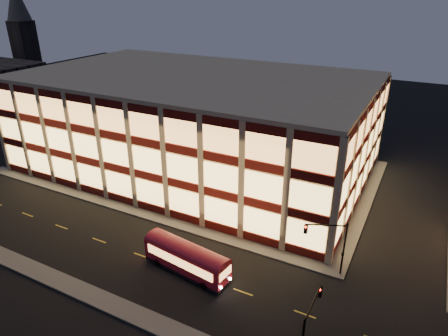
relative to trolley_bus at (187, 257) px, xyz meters
The scene contains 10 objects.
ground 11.50m from the trolley_bus, 148.85° to the left, with size 200.00×200.00×0.00m, color black.
sidewalk_office_south 14.57m from the trolley_bus, 151.61° to the left, with size 54.00×2.00×0.15m, color #514F4C.
sidewalk_office_east 26.50m from the trolley_bus, 59.89° to the left, with size 2.00×30.00×0.15m, color #514F4C.
sidewalk_near 12.17m from the trolley_bus, 143.81° to the right, with size 100.00×2.00×0.15m, color #514F4C.
office_building 26.64m from the trolley_bus, 119.02° to the left, with size 50.45×30.45×14.50m.
church_tower 92.27m from the trolley_bus, 150.08° to the left, with size 5.00×5.00×18.00m, color #2D2621.
church_spire 94.41m from the trolley_bus, 150.08° to the left, with size 6.00×6.00×10.00m, color #4C473F.
traffic_signal_far 14.10m from the trolley_bus, 26.11° to the left, with size 3.79×1.87×6.00m.
traffic_signal_near 14.89m from the trolley_bus, 20.51° to the right, with size 0.32×4.45×6.00m.
trolley_bus is the anchor object (origin of this frame).
Camera 1 is at (28.01, -32.72, 26.26)m, focal length 32.00 mm.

